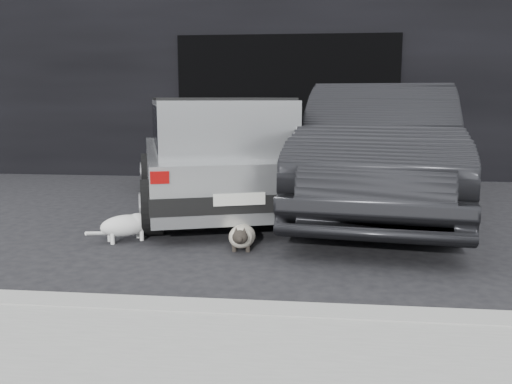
# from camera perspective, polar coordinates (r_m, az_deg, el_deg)

# --- Properties ---
(ground) EXTENTS (80.00, 80.00, 0.00)m
(ground) POSITION_cam_1_polar(r_m,az_deg,el_deg) (6.36, -7.88, -3.73)
(ground) COLOR black
(ground) RESTS_ON ground
(building_facade) EXTENTS (34.00, 4.00, 5.00)m
(building_facade) POSITION_cam_1_polar(r_m,az_deg,el_deg) (12.04, 3.88, 14.72)
(building_facade) COLOR black
(building_facade) RESTS_ON ground
(garage_opening) EXTENTS (4.00, 0.10, 2.60)m
(garage_opening) POSITION_cam_1_polar(r_m,az_deg,el_deg) (10.00, 3.28, 8.82)
(garage_opening) COLOR black
(garage_opening) RESTS_ON ground
(curb) EXTENTS (18.00, 0.25, 0.12)m
(curb) POSITION_cam_1_polar(r_m,az_deg,el_deg) (3.72, -2.59, -12.75)
(curb) COLOR gray
(curb) RESTS_ON ground
(silver_hatchback) EXTENTS (2.97, 4.40, 1.49)m
(silver_hatchback) POSITION_cam_1_polar(r_m,az_deg,el_deg) (7.32, -4.37, 4.59)
(silver_hatchback) COLOR #A8ABAC
(silver_hatchback) RESTS_ON ground
(second_car) EXTENTS (2.41, 5.26, 1.67)m
(second_car) POSITION_cam_1_polar(r_m,az_deg,el_deg) (7.25, 12.95, 4.49)
(second_car) COLOR black
(second_car) RESTS_ON ground
(cat_siamese) EXTENTS (0.30, 0.80, 0.28)m
(cat_siamese) POSITION_cam_1_polar(r_m,az_deg,el_deg) (5.42, -1.50, -4.70)
(cat_siamese) COLOR beige
(cat_siamese) RESTS_ON ground
(cat_white) EXTENTS (0.65, 0.54, 0.36)m
(cat_white) POSITION_cam_1_polar(r_m,az_deg,el_deg) (5.86, -13.25, -3.33)
(cat_white) COLOR silver
(cat_white) RESTS_ON ground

